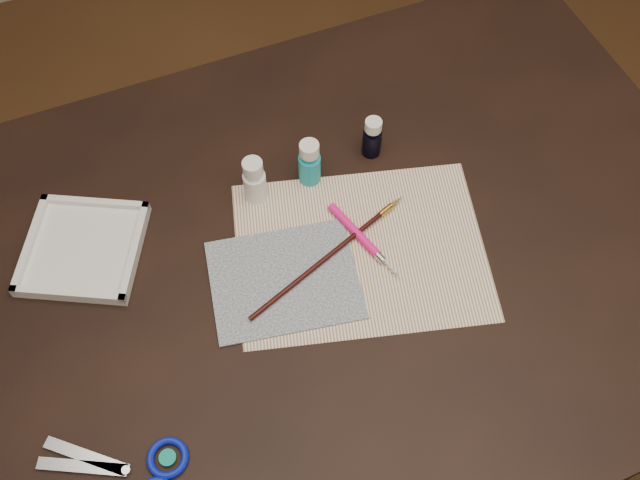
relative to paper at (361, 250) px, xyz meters
name	(u,v)px	position (x,y,z in m)	size (l,w,h in m)	color
ground	(320,412)	(-0.06, 0.01, -0.76)	(3.50, 3.50, 0.02)	#422614
table	(320,351)	(-0.06, 0.01, -0.38)	(1.30, 0.90, 0.75)	black
paper	(361,250)	(0.00, 0.00, 0.00)	(0.38, 0.29, 0.00)	white
canvas	(284,280)	(-0.13, 0.00, 0.00)	(0.22, 0.17, 0.00)	black
paint_bottle_white	(254,180)	(-0.11, 0.15, 0.04)	(0.04, 0.04, 0.09)	white
paint_bottle_cyan	(310,162)	(-0.02, 0.15, 0.04)	(0.04, 0.04, 0.09)	#199CAF
paint_bottle_navy	(372,137)	(0.09, 0.17, 0.04)	(0.03, 0.03, 0.08)	black
paintbrush	(330,255)	(-0.05, 0.01, 0.01)	(0.32, 0.01, 0.01)	black
craft_knife	(365,241)	(0.01, 0.01, 0.01)	(0.16, 0.01, 0.01)	#FF1583
scissors	(110,474)	(-0.43, -0.18, 0.00)	(0.21, 0.11, 0.01)	silver
palette_tray	(83,248)	(-0.39, 0.16, 0.01)	(0.17, 0.17, 0.02)	white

